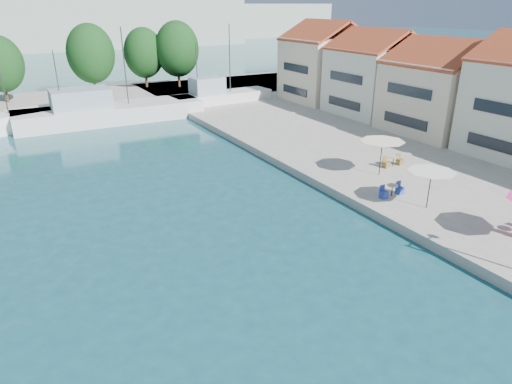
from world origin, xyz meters
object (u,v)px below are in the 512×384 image
trawler_03 (106,112)px  trawler_04 (219,98)px  umbrella_cream (382,144)px  umbrella_white (431,175)px

trawler_03 → trawler_04: same height
umbrella_cream → trawler_03: bearing=114.6°
umbrella_white → trawler_04: bearing=85.7°
umbrella_white → umbrella_cream: bearing=74.6°
trawler_04 → umbrella_cream: trawler_04 is taller
trawler_03 → trawler_04: 14.08m
trawler_04 → umbrella_white: size_ratio=4.67×
umbrella_white → umbrella_cream: 5.92m
umbrella_white → umbrella_cream: (1.57, 5.71, 0.19)m
trawler_04 → umbrella_cream: 29.44m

